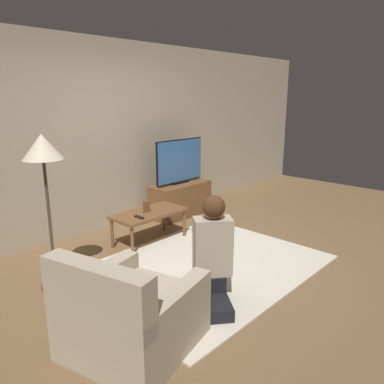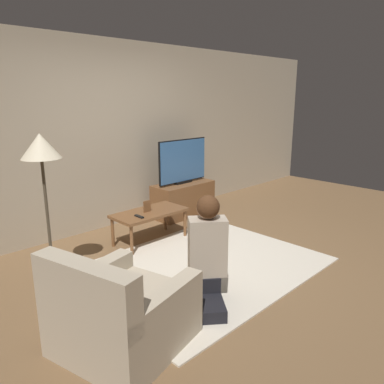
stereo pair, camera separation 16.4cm
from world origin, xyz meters
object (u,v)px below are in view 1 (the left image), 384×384
object	(u,v)px
coffee_table	(149,215)
person_kneeling	(213,249)
tv	(180,161)
floor_lamp	(43,159)
armchair	(130,317)

from	to	relation	value
coffee_table	person_kneeling	xyz separation A→B (m)	(-0.54, -1.52, 0.14)
tv	floor_lamp	size ratio (longest dim) A/B	0.62
tv	coffee_table	size ratio (longest dim) A/B	0.99
floor_lamp	person_kneeling	size ratio (longest dim) A/B	1.52
floor_lamp	coffee_table	bearing A→B (deg)	8.08
person_kneeling	tv	bearing A→B (deg)	-89.95
floor_lamp	person_kneeling	bearing A→B (deg)	-56.68
armchair	person_kneeling	world-z (taller)	person_kneeling
tv	floor_lamp	world-z (taller)	floor_lamp
tv	coffee_table	bearing A→B (deg)	-154.61
tv	coffee_table	distance (m)	1.29
coffee_table	tv	bearing A→B (deg)	25.39
coffee_table	floor_lamp	size ratio (longest dim) A/B	0.63
tv	coffee_table	world-z (taller)	tv
coffee_table	floor_lamp	distance (m)	1.69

